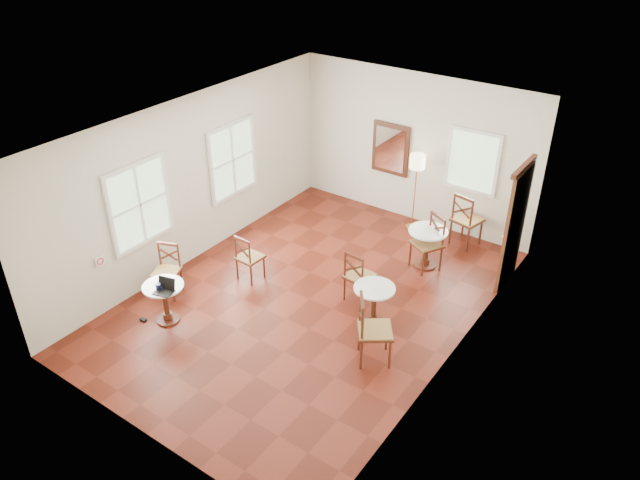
% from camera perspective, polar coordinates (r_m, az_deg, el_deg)
% --- Properties ---
extents(ground, '(7.00, 7.00, 0.00)m').
position_cam_1_polar(ground, '(10.19, -0.97, -5.55)').
color(ground, '#5E1C10').
rests_on(ground, ground).
extents(room_shell, '(5.02, 7.02, 3.01)m').
position_cam_1_polar(room_shell, '(9.43, -0.39, 4.69)').
color(room_shell, silver).
rests_on(room_shell, ground).
extents(cafe_table_near, '(0.64, 0.64, 0.67)m').
position_cam_1_polar(cafe_table_near, '(9.79, -14.29, -5.36)').
color(cafe_table_near, '#4F2213').
rests_on(cafe_table_near, ground).
extents(cafe_table_mid, '(0.64, 0.64, 0.68)m').
position_cam_1_polar(cafe_table_mid, '(9.47, 5.05, -5.73)').
color(cafe_table_mid, '#4F2213').
rests_on(cafe_table_mid, ground).
extents(cafe_table_back, '(0.70, 0.70, 0.74)m').
position_cam_1_polar(cafe_table_back, '(10.96, 9.96, -0.37)').
color(cafe_table_back, '#4F2213').
rests_on(cafe_table_back, ground).
extents(chair_near_a, '(0.42, 0.42, 0.87)m').
position_cam_1_polar(chair_near_a, '(10.52, -6.66, -1.62)').
color(chair_near_a, '#4F2213').
rests_on(chair_near_a, ground).
extents(chair_near_b, '(0.55, 0.55, 0.91)m').
position_cam_1_polar(chair_near_b, '(10.39, -14.12, -2.80)').
color(chair_near_b, '#4F2213').
rests_on(chair_near_b, ground).
extents(chair_mid_a, '(0.47, 0.47, 0.93)m').
position_cam_1_polar(chair_mid_a, '(9.94, 3.66, -3.39)').
color(chair_mid_a, '#4F2213').
rests_on(chair_mid_a, ground).
extents(chair_mid_b, '(0.69, 0.69, 1.07)m').
position_cam_1_polar(chair_mid_b, '(8.75, 4.98, -8.35)').
color(chair_mid_b, '#4F2213').
rests_on(chair_mid_b, ground).
extents(chair_back_a, '(0.59, 0.59, 1.07)m').
position_cam_1_polar(chair_back_a, '(11.74, 13.52, 1.88)').
color(chair_back_a, '#4F2213').
rests_on(chair_back_a, ground).
extents(chair_back_b, '(0.64, 0.64, 1.02)m').
position_cam_1_polar(chair_back_b, '(10.88, 10.06, -0.28)').
color(chair_back_b, '#4F2213').
rests_on(chair_back_b, ground).
extents(floor_lamp, '(0.30, 0.30, 1.56)m').
position_cam_1_polar(floor_lamp, '(11.79, 9.06, 6.80)').
color(floor_lamp, '#BF8C3F').
rests_on(floor_lamp, ground).
extents(laptop, '(0.33, 0.30, 0.20)m').
position_cam_1_polar(laptop, '(9.48, -14.29, -4.41)').
color(laptop, black).
rests_on(laptop, cafe_table_near).
extents(mouse, '(0.11, 0.09, 0.04)m').
position_cam_1_polar(mouse, '(9.63, -14.50, -4.05)').
color(mouse, black).
rests_on(mouse, cafe_table_near).
extents(navy_mug, '(0.13, 0.09, 0.10)m').
position_cam_1_polar(navy_mug, '(9.54, -14.84, -4.25)').
color(navy_mug, black).
rests_on(navy_mug, cafe_table_near).
extents(water_glass, '(0.06, 0.06, 0.10)m').
position_cam_1_polar(water_glass, '(9.62, -15.04, -3.95)').
color(water_glass, white).
rests_on(water_glass, cafe_table_near).
extents(power_adapter, '(0.10, 0.06, 0.04)m').
position_cam_1_polar(power_adapter, '(10.11, -16.19, -7.17)').
color(power_adapter, black).
rests_on(power_adapter, ground).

